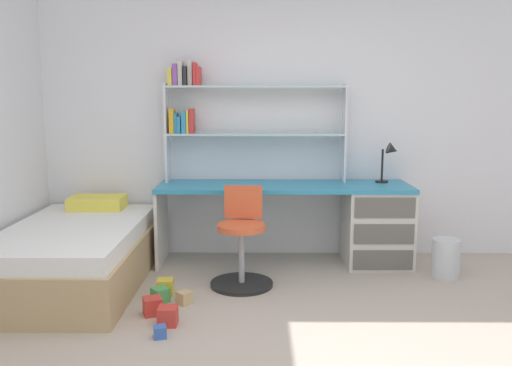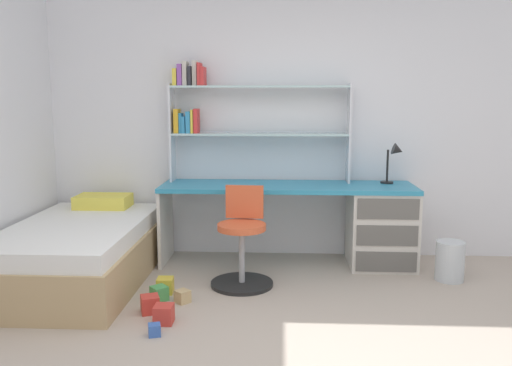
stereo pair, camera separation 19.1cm
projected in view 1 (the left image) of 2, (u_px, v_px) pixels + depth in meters
room_shell at (129, 127)px, 3.97m from camera, size 5.59×5.76×2.66m
desk at (352, 219)px, 4.96m from camera, size 2.33×0.61×0.75m
bookshelf_hutch at (227, 110)px, 4.99m from camera, size 1.70×0.22×1.14m
desk_lamp at (390, 156)px, 4.96m from camera, size 0.20×0.17×0.38m
swivel_chair at (242, 246)px, 4.39m from camera, size 0.52×0.52×0.82m
bed_platform at (75, 255)px, 4.40m from camera, size 1.09×1.84×0.63m
waste_bin at (446, 258)px, 4.59m from camera, size 0.24×0.24×0.34m
toy_block_natural_0 at (184, 298)px, 4.01m from camera, size 0.14×0.14×0.10m
toy_block_red_1 at (168, 316)px, 3.64m from camera, size 0.13×0.13×0.13m
toy_block_green_2 at (160, 295)px, 4.05m from camera, size 0.16×0.16×0.11m
toy_block_yellow_3 at (165, 287)px, 4.20m from camera, size 0.13×0.13×0.12m
toy_block_blue_4 at (160, 332)px, 3.45m from camera, size 0.10×0.10×0.08m
toy_block_red_5 at (152, 306)px, 3.81m from camera, size 0.16×0.16×0.13m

